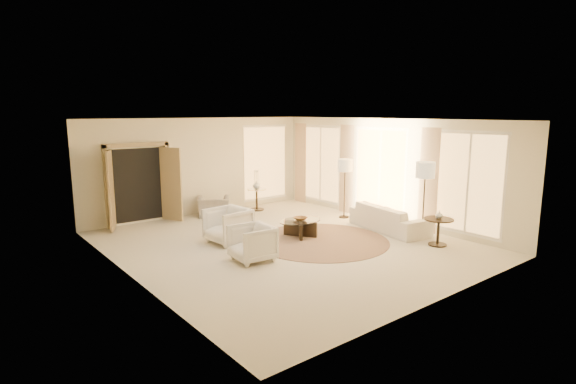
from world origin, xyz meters
TOP-DOWN VIEW (x-y plane):
  - room at (0.00, 0.00)m, footprint 7.04×8.04m
  - windows_right at (3.45, 0.10)m, footprint 0.10×6.40m
  - window_back_corner at (2.30, 3.95)m, footprint 1.70×0.10m
  - curtains_right at (3.40, 1.00)m, footprint 0.06×5.20m
  - french_doors at (-1.90, 3.82)m, footprint 1.95×0.66m
  - area_rug at (0.78, -0.34)m, footprint 3.47×3.47m
  - sofa at (2.80, -0.70)m, footprint 1.21×2.31m
  - armchair_left at (-0.97, 0.89)m, footprint 0.89×0.94m
  - armchair_right at (-1.25, -0.50)m, footprint 0.80×0.84m
  - accent_chair at (0.06, 3.40)m, footprint 1.04×0.93m
  - coffee_table at (0.65, 0.24)m, footprint 1.15×1.15m
  - end_table at (2.62, -2.24)m, footprint 0.65×0.65m
  - side_table at (1.52, 3.34)m, footprint 0.57×0.57m
  - floor_lamp_near at (2.90, 0.97)m, footprint 0.41×0.41m
  - floor_lamp_far at (2.90, -1.63)m, footprint 0.44×0.44m
  - bowl at (0.65, 0.24)m, footprint 0.32×0.32m
  - end_vase at (2.62, -2.24)m, footprint 0.19×0.19m
  - side_vase at (1.52, 3.34)m, footprint 0.27×0.27m

SIDE VIEW (x-z plane):
  - area_rug at x=0.78m, z-range 0.00..0.01m
  - coffee_table at x=0.65m, z-range 0.05..0.46m
  - sofa at x=2.80m, z-range 0.00..0.64m
  - accent_chair at x=0.06m, z-range 0.00..0.76m
  - side_table at x=1.52m, z-range 0.07..0.73m
  - armchair_right at x=-1.25m, z-range 0.00..0.80m
  - end_table at x=2.62m, z-range 0.11..0.73m
  - armchair_left at x=-0.97m, z-range 0.00..0.89m
  - bowl at x=0.65m, z-range 0.41..0.48m
  - end_vase at x=2.62m, z-range 0.61..0.79m
  - side_vase at x=1.52m, z-range 0.66..0.90m
  - french_doors at x=-1.90m, z-range -0.01..2.15m
  - curtains_right at x=3.40m, z-range 0.00..2.60m
  - windows_right at x=3.45m, z-range 0.15..2.55m
  - window_back_corner at x=2.30m, z-range 0.15..2.55m
  - room at x=0.00m, z-range -0.02..2.81m
  - floor_lamp_near at x=2.90m, z-range 0.59..2.26m
  - floor_lamp_far at x=2.90m, z-range 0.64..2.46m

